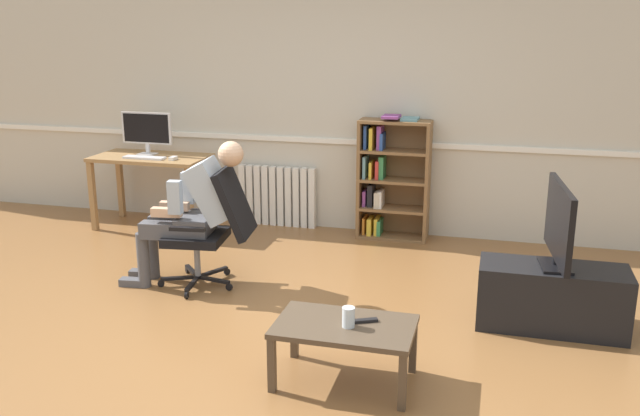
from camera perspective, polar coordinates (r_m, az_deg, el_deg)
ground_plane at (r=4.77m, az=-4.46°, el=-10.65°), size 18.00×18.00×0.00m
back_wall at (r=6.88m, az=2.71°, el=9.16°), size 12.00×0.13×2.70m
computer_desk at (r=7.24m, az=-13.94°, el=3.35°), size 1.17×0.61×0.76m
imac_monitor at (r=7.27m, az=-14.33°, el=6.36°), size 0.55×0.14×0.44m
keyboard at (r=7.09m, az=-14.51°, el=4.11°), size 0.43×0.12×0.02m
computer_mouse at (r=6.96m, az=-12.20°, el=4.10°), size 0.06×0.10×0.03m
bookshelf at (r=6.73m, az=5.83°, el=2.46°), size 0.69×0.29×1.23m
radiator at (r=7.17m, az=-3.60°, el=1.00°), size 0.83×0.08×0.63m
office_chair at (r=5.51m, az=-8.91°, el=-1.33°), size 0.79×0.63×0.98m
person_seated at (r=5.53m, az=-10.62°, el=-0.06°), size 1.05×0.44×1.20m
tv_stand at (r=5.06m, az=18.85°, el=-7.11°), size 1.01×0.41×0.45m
tv_screen at (r=4.89m, az=19.40°, el=-1.34°), size 0.23×0.82×0.58m
coffee_table at (r=4.08m, az=2.08°, el=-10.29°), size 0.82×0.50×0.37m
drinking_glass at (r=4.00m, az=2.40°, el=-9.12°), size 0.08×0.08×0.12m
spare_remote at (r=4.08m, az=3.80°, el=-9.39°), size 0.15×0.10×0.02m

